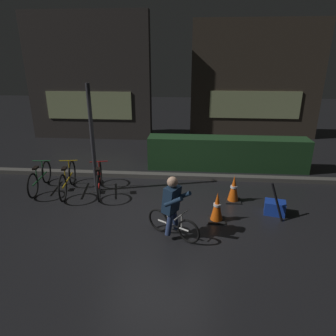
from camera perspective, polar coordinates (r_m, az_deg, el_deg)
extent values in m
plane|color=black|center=(6.73, -2.14, -8.94)|extent=(40.00, 40.00, 0.00)
cube|color=#56544F|center=(8.68, -0.44, -1.47)|extent=(12.00, 0.24, 0.12)
cube|color=#214723|center=(9.41, 11.05, 2.73)|extent=(4.80, 0.70, 0.99)
cube|color=#383330|center=(13.05, -14.72, 16.12)|extent=(4.99, 0.50, 4.91)
cube|color=#BFCC8C|center=(12.91, -14.68, 11.35)|extent=(3.49, 0.04, 1.10)
cube|color=#42382D|center=(13.29, 16.22, 15.51)|extent=(5.24, 0.50, 4.66)
cube|color=#BFCC8C|center=(13.13, 16.04, 11.37)|extent=(3.67, 0.04, 1.10)
cylinder|color=#2D2D33|center=(7.68, -14.07, 5.17)|extent=(0.10, 0.10, 2.71)
torus|color=black|center=(8.91, -21.96, -0.69)|extent=(0.11, 0.63, 0.63)
torus|color=black|center=(8.10, -24.15, -3.07)|extent=(0.11, 0.63, 0.63)
cylinder|color=#236B38|center=(8.50, -23.00, -1.82)|extent=(0.13, 0.94, 0.04)
cylinder|color=#236B38|center=(8.30, -23.56, -1.13)|extent=(0.03, 0.03, 0.35)
cube|color=black|center=(8.24, -23.73, 0.01)|extent=(0.12, 0.21, 0.05)
cylinder|color=#236B38|center=(8.66, -22.59, 0.03)|extent=(0.03, 0.03, 0.40)
cylinder|color=#236B38|center=(8.60, -22.77, 1.26)|extent=(0.46, 0.07, 0.02)
torus|color=black|center=(8.54, -17.64, -0.86)|extent=(0.15, 0.67, 0.67)
torus|color=black|center=(7.64, -19.25, -3.61)|extent=(0.15, 0.67, 0.67)
cylinder|color=gold|center=(8.09, -18.40, -2.16)|extent=(0.19, 1.00, 0.04)
cylinder|color=gold|center=(7.86, -18.84, -1.38)|extent=(0.03, 0.03, 0.38)
cube|color=black|center=(7.80, -19.00, -0.09)|extent=(0.13, 0.21, 0.05)
cylinder|color=gold|center=(8.26, -18.13, -0.06)|extent=(0.03, 0.03, 0.43)
cylinder|color=gold|center=(8.19, -18.29, 1.33)|extent=(0.46, 0.10, 0.02)
torus|color=black|center=(8.31, -12.65, -1.01)|extent=(0.20, 0.65, 0.66)
torus|color=black|center=(7.41, -12.99, -3.77)|extent=(0.20, 0.65, 0.66)
cylinder|color=#B21919|center=(7.86, -12.81, -2.31)|extent=(0.27, 0.96, 0.04)
cylinder|color=#B21919|center=(7.63, -12.98, -1.53)|extent=(0.03, 0.03, 0.37)
cube|color=black|center=(7.57, -13.09, -0.23)|extent=(0.15, 0.22, 0.05)
cylinder|color=#B21919|center=(8.04, -12.84, -0.21)|extent=(0.03, 0.03, 0.41)
cylinder|color=#B21919|center=(7.97, -12.95, 1.19)|extent=(0.45, 0.13, 0.02)
cube|color=black|center=(6.62, 9.09, -9.61)|extent=(0.36, 0.36, 0.03)
cone|color=#EA560F|center=(6.47, 9.25, -7.10)|extent=(0.26, 0.26, 0.62)
cylinder|color=white|center=(6.45, 9.27, -6.85)|extent=(0.16, 0.16, 0.05)
cube|color=black|center=(7.51, 12.11, -6.01)|extent=(0.36, 0.36, 0.03)
cone|color=#EA560F|center=(7.37, 12.30, -3.71)|extent=(0.26, 0.26, 0.63)
cylinder|color=white|center=(7.36, 12.32, -3.48)|extent=(0.16, 0.16, 0.05)
cube|color=#193DB7|center=(7.13, 19.49, -7.06)|extent=(0.50, 0.41, 0.30)
torus|color=black|center=(5.74, 3.90, -11.83)|extent=(0.44, 0.29, 0.48)
torus|color=black|center=(6.08, -1.81, -9.78)|extent=(0.44, 0.29, 0.48)
cylinder|color=silver|center=(5.90, 0.95, -10.79)|extent=(0.62, 0.39, 0.04)
cylinder|color=silver|center=(5.90, -0.03, -9.33)|extent=(0.03, 0.03, 0.26)
cube|color=black|center=(5.83, -0.03, -8.20)|extent=(0.22, 0.19, 0.05)
cylinder|color=silver|center=(5.74, 2.58, -10.09)|extent=(0.03, 0.03, 0.30)
cylinder|color=silver|center=(5.66, 2.60, -8.80)|extent=(0.26, 0.41, 0.02)
cylinder|color=navy|center=(5.95, 1.35, -9.83)|extent=(0.20, 0.23, 0.42)
cylinder|color=navy|center=(5.81, 0.22, -10.64)|extent=(0.20, 0.23, 0.42)
cube|color=#192D47|center=(5.66, 0.65, -5.95)|extent=(0.39, 0.41, 0.54)
sphere|color=tan|center=(5.50, 0.84, -2.65)|extent=(0.20, 0.20, 0.20)
cylinder|color=#192D47|center=(5.67, 2.63, -5.35)|extent=(0.38, 0.27, 0.29)
cylinder|color=#192D47|center=(5.46, 1.02, -6.40)|extent=(0.38, 0.27, 0.29)
ellipsoid|color=maroon|center=(5.86, 1.30, -5.53)|extent=(0.36, 0.30, 0.24)
cylinder|color=black|center=(6.79, 19.88, -6.09)|extent=(0.32, 0.20, 0.82)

